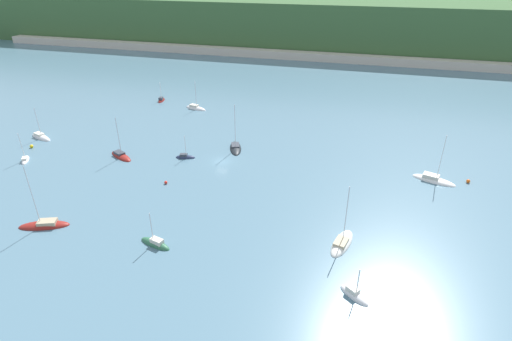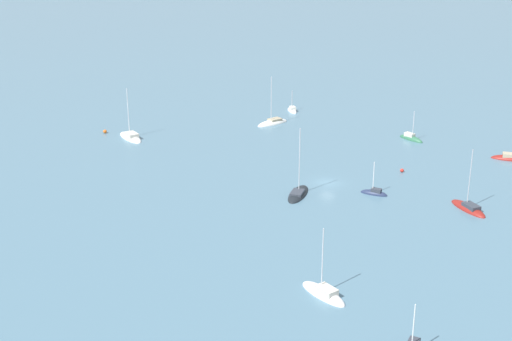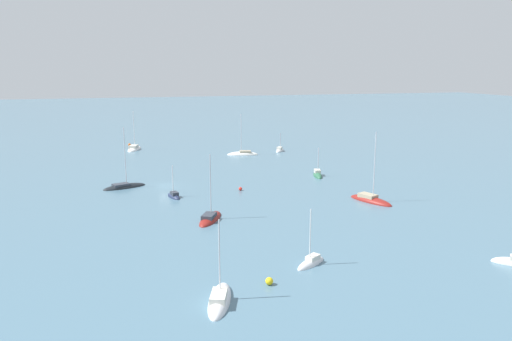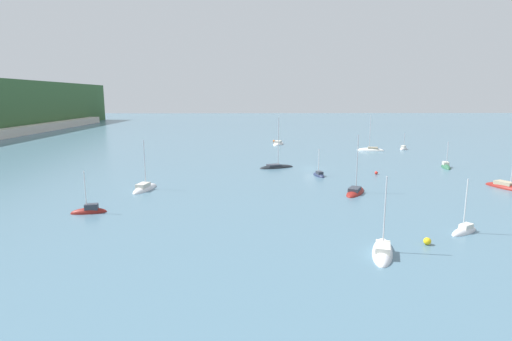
% 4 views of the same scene
% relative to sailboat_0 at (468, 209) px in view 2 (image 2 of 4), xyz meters
% --- Properties ---
extents(ground_plane, '(600.00, 600.00, 0.00)m').
position_rel_sailboat_0_xyz_m(ground_plane, '(23.97, 4.15, -0.10)').
color(ground_plane, slate).
extents(sailboat_0, '(8.05, 5.83, 10.71)m').
position_rel_sailboat_0_xyz_m(sailboat_0, '(0.00, 0.00, 0.00)').
color(sailboat_0, maroon).
rests_on(sailboat_0, ground_plane).
extents(sailboat_4, '(4.89, 4.21, 5.71)m').
position_rel_sailboat_0_xyz_m(sailboat_4, '(56.41, -30.14, 0.02)').
color(sailboat_4, silver).
rests_on(sailboat_4, ground_plane).
extents(sailboat_5, '(6.21, 3.07, 6.95)m').
position_rel_sailboat_0_xyz_m(sailboat_5, '(24.18, -27.64, 0.01)').
color(sailboat_5, '#2D6647').
rests_on(sailboat_5, ground_plane).
extents(sailboat_7, '(5.53, 8.82, 12.19)m').
position_rel_sailboat_0_xyz_m(sailboat_7, '(24.80, 11.89, -0.02)').
color(sailboat_7, black).
rests_on(sailboat_7, ground_plane).
extents(sailboat_9, '(4.49, 8.47, 11.60)m').
position_rel_sailboat_0_xyz_m(sailboat_9, '(53.70, -18.98, -0.02)').
color(sailboat_9, white).
rests_on(sailboat_9, ground_plane).
extents(sailboat_10, '(9.26, 5.48, 11.33)m').
position_rel_sailboat_0_xyz_m(sailboat_10, '(70.43, 8.00, 0.03)').
color(sailboat_10, white).
rests_on(sailboat_10, ground_plane).
extents(sailboat_11, '(7.82, 4.09, 9.75)m').
position_rel_sailboat_0_xyz_m(sailboat_11, '(3.17, 36.84, 0.01)').
color(sailboat_11, silver).
rests_on(sailboat_11, ground_plane).
extents(sailboat_12, '(4.86, 2.54, 6.32)m').
position_rel_sailboat_0_xyz_m(sailboat_12, '(15.00, 3.66, -0.00)').
color(sailboat_12, '#232D4C').
rests_on(sailboat_12, ground_plane).
extents(mooring_buoy_1, '(0.67, 0.67, 0.67)m').
position_rel_sailboat_0_xyz_m(mooring_buoy_1, '(16.41, -8.85, 0.23)').
color(mooring_buoy_1, red).
rests_on(mooring_buoy_1, ground_plane).
extents(mooring_buoy_2, '(0.78, 0.78, 0.78)m').
position_rel_sailboat_0_xyz_m(mooring_buoy_2, '(77.34, 9.06, 0.29)').
color(mooring_buoy_2, orange).
rests_on(mooring_buoy_2, ground_plane).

